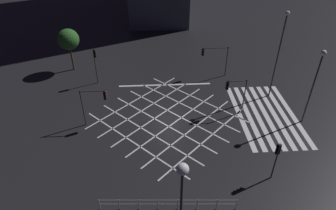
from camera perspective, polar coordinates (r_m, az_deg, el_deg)
name	(u,v)px	position (r m, az deg, el deg)	size (l,w,h in m)	color
ground_plane	(168,118)	(30.41, 0.00, -2.50)	(200.00, 200.00, 0.00)	black
road_markings	(226,114)	(31.54, 11.00, -1.69)	(16.36, 21.24, 0.01)	silver
traffic_light_sw_main	(277,154)	(24.32, 20.03, -8.76)	(0.39, 0.36, 3.50)	#2D2D30
traffic_light_median_south	(235,89)	(30.25, 12.61, 2.96)	(0.36, 2.12, 3.95)	#2D2D30
traffic_light_median_north	(95,100)	(28.71, -13.74, 1.02)	(0.36, 2.48, 3.99)	#2D2D30
traffic_light_ne_cross	(95,59)	(35.77, -13.69, 8.44)	(0.36, 0.39, 4.37)	#2D2D30
traffic_light_se_cross	(213,55)	(36.82, 8.64, 9.46)	(0.36, 3.25, 3.89)	#2D2D30
street_lamp_east	(280,45)	(32.96, 20.60, 10.67)	(0.44, 0.44, 9.59)	#2D2D30
street_lamp_west	(182,198)	(15.00, 2.59, -17.22)	(0.59, 0.59, 8.88)	#2D2D30
street_lamp_far	(317,74)	(30.14, 26.49, 5.31)	(0.49, 0.49, 7.70)	#2D2D30
street_tree_near	(68,40)	(39.45, -18.45, 11.73)	(2.60, 2.60, 5.42)	#473323
pedestrian_railing	(168,203)	(22.25, 0.00, -18.20)	(0.63, 9.75, 1.05)	#9EA0A5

